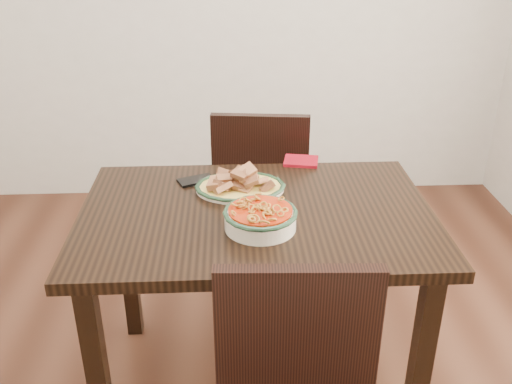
{
  "coord_description": "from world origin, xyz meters",
  "views": [
    {
      "loc": [
        0.05,
        -1.65,
        1.65
      ],
      "look_at": [
        0.13,
        0.06,
        0.81
      ],
      "focal_mm": 40.0,
      "sensor_mm": 36.0,
      "label": 1
    }
  ],
  "objects_px": {
    "dining_table": "(256,236)",
    "smartphone": "(196,180)",
    "noodle_bowl": "(260,216)",
    "chair_far": "(261,188)",
    "fish_plate": "(240,179)"
  },
  "relations": [
    {
      "from": "chair_far",
      "to": "fish_plate",
      "type": "distance_m",
      "value": 0.62
    },
    {
      "from": "dining_table",
      "to": "fish_plate",
      "type": "bearing_deg",
      "value": 107.39
    },
    {
      "from": "dining_table",
      "to": "smartphone",
      "type": "height_order",
      "value": "smartphone"
    },
    {
      "from": "fish_plate",
      "to": "smartphone",
      "type": "relative_size",
      "value": 2.42
    },
    {
      "from": "dining_table",
      "to": "fish_plate",
      "type": "height_order",
      "value": "fish_plate"
    },
    {
      "from": "dining_table",
      "to": "noodle_bowl",
      "type": "relative_size",
      "value": 5.01
    },
    {
      "from": "chair_far",
      "to": "noodle_bowl",
      "type": "xyz_separation_m",
      "value": [
        -0.05,
        -0.81,
        0.29
      ]
    },
    {
      "from": "dining_table",
      "to": "chair_far",
      "type": "height_order",
      "value": "chair_far"
    },
    {
      "from": "noodle_bowl",
      "to": "dining_table",
      "type": "bearing_deg",
      "value": 93.39
    },
    {
      "from": "dining_table",
      "to": "smartphone",
      "type": "bearing_deg",
      "value": 131.31
    },
    {
      "from": "chair_far",
      "to": "noodle_bowl",
      "type": "distance_m",
      "value": 0.86
    },
    {
      "from": "chair_far",
      "to": "fish_plate",
      "type": "relative_size",
      "value": 2.81
    },
    {
      "from": "chair_far",
      "to": "dining_table",
      "type": "bearing_deg",
      "value": 91.62
    },
    {
      "from": "fish_plate",
      "to": "noodle_bowl",
      "type": "xyz_separation_m",
      "value": [
        0.06,
        -0.28,
        -0.0
      ]
    },
    {
      "from": "fish_plate",
      "to": "noodle_bowl",
      "type": "height_order",
      "value": "fish_plate"
    }
  ]
}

